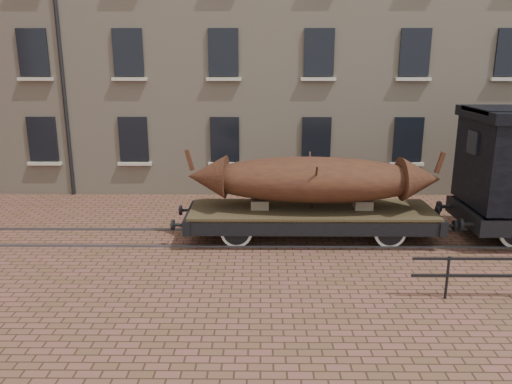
{
  "coord_description": "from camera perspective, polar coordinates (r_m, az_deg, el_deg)",
  "views": [
    {
      "loc": [
        -1.13,
        -13.98,
        5.17
      ],
      "look_at": [
        -1.26,
        0.5,
        1.3
      ],
      "focal_mm": 35.0,
      "sensor_mm": 36.0,
      "label": 1
    }
  ],
  "objects": [
    {
      "name": "flatcar_wagon",
      "position": [
        14.73,
        6.31,
        -2.58
      ],
      "size": [
        7.98,
        2.16,
        1.2
      ],
      "color": "#463B24",
      "rests_on": "ground"
    },
    {
      "name": "rail_track",
      "position": [
        14.93,
        4.86,
        -5.22
      ],
      "size": [
        30.0,
        1.52,
        0.06
      ],
      "color": "#59595E",
      "rests_on": "ground"
    },
    {
      "name": "warehouse_cream",
      "position": [
        24.39,
        10.87,
        19.02
      ],
      "size": [
        40.0,
        10.19,
        14.0
      ],
      "color": "tan",
      "rests_on": "ground"
    },
    {
      "name": "iron_boat",
      "position": [
        14.45,
        6.49,
        1.47
      ],
      "size": [
        7.38,
        2.27,
        1.73
      ],
      "color": "#4B2915",
      "rests_on": "flatcar_wagon"
    },
    {
      "name": "ground",
      "position": [
        14.94,
        4.86,
        -5.33
      ],
      "size": [
        90.0,
        90.0,
        0.0
      ],
      "primitive_type": "plane",
      "color": "brown"
    }
  ]
}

